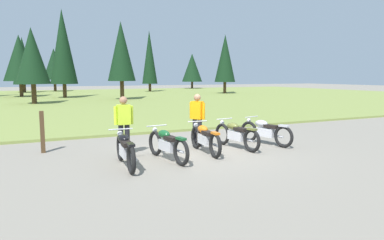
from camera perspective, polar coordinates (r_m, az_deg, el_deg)
The scene contains 11 objects.
ground_plane at distance 10.43m, azimuth 1.41°, elevation -5.28°, with size 140.00×140.00×0.00m, color gray.
grass_moorland at distance 35.31m, azimuth -17.71°, elevation 3.23°, with size 80.00×44.00×0.10m, color olive.
forest_treeline at distance 43.45m, azimuth -16.40°, elevation 9.45°, with size 34.73×27.87×8.59m.
motorcycle_black at distance 8.92m, azimuth -10.65°, elevation -4.66°, with size 0.62×2.10×0.88m.
motorcycle_british_green at distance 9.48m, azimuth -3.99°, elevation -3.86°, with size 0.64×2.09×0.88m.
motorcycle_orange at distance 10.34m, azimuth 2.09°, elevation -2.93°, with size 0.62×2.10×0.88m.
motorcycle_olive at distance 11.09m, azimuth 7.08°, elevation -2.29°, with size 0.64×2.09×0.88m.
motorcycle_silver at distance 11.86m, azimuth 11.67°, elevation -1.77°, with size 0.79×2.05×0.88m.
rider_checking_bike at distance 10.14m, azimuth -10.87°, elevation -0.33°, with size 0.55×0.22×1.67m.
rider_near_row_end at distance 11.24m, azimuth 0.84°, elevation 0.52°, with size 0.38×0.48×1.67m.
trail_marker_post at distance 11.22m, azimuth -22.86°, elevation -1.78°, with size 0.12×0.12×1.23m, color #47331E.
Camera 1 is at (-4.56, -9.11, 2.24)m, focal length 33.28 mm.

